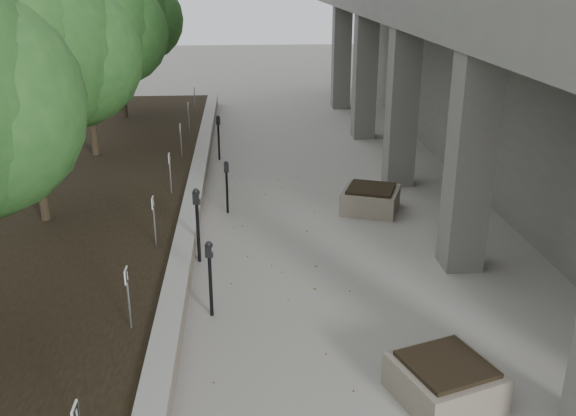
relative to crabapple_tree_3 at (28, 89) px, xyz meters
name	(u,v)px	position (x,y,z in m)	size (l,w,h in m)	color
retaining_wall	(193,206)	(2.97, 1.00, -2.87)	(0.39, 26.00, 0.50)	gray
planting_bed	(28,212)	(-0.70, 1.00, -2.92)	(7.00, 26.00, 0.40)	black
crabapple_tree_3	(28,89)	(0.00, 0.00, 0.00)	(4.60, 4.00, 5.44)	#245621
crabapple_tree_4	(85,57)	(0.00, 5.00, 0.00)	(4.60, 4.00, 5.44)	#245621
crabapple_tree_5	(118,38)	(0.00, 10.00, 0.00)	(4.60, 4.00, 5.44)	#245621
parking_sign_3	(129,299)	(2.45, -4.50, -2.24)	(0.04, 0.22, 0.96)	black
parking_sign_4	(154,221)	(2.45, -1.50, -2.24)	(0.04, 0.22, 0.96)	black
parking_sign_5	(170,173)	(2.45, 1.50, -2.24)	(0.04, 0.22, 0.96)	black
parking_sign_6	(181,141)	(2.45, 4.50, -2.24)	(0.04, 0.22, 0.96)	black
parking_sign_7	(189,117)	(2.45, 7.50, -2.24)	(0.04, 0.22, 0.96)	black
parking_sign_8	(195,100)	(2.45, 10.50, -2.24)	(0.04, 0.22, 0.96)	black
parking_meter_2	(210,279)	(3.57, -3.53, -2.46)	(0.13, 0.09, 1.32)	black
parking_meter_3	(198,226)	(3.25, -1.45, -2.37)	(0.15, 0.11, 1.49)	black
parking_meter_4	(227,187)	(3.76, 1.14, -2.49)	(0.12, 0.09, 1.25)	black
parking_meter_5	(219,138)	(3.45, 5.60, -2.45)	(0.13, 0.09, 1.34)	black
planter_front	(445,380)	(6.69, -5.91, -2.84)	(1.19, 1.19, 0.56)	gray
planter_back	(371,199)	(7.09, 1.05, -2.83)	(1.23, 1.23, 0.58)	gray
berry_scatter	(279,296)	(4.70, -3.00, -3.11)	(3.30, 14.10, 0.02)	maroon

